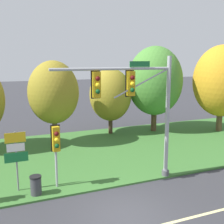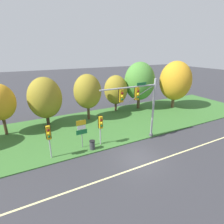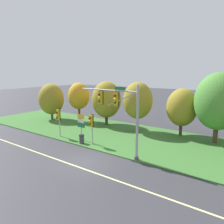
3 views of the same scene
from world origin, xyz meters
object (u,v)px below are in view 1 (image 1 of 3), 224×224
pedestrian_signal_near_kerb (56,143)px  trash_bin (36,185)px  route_sign_post (16,152)px  tree_mid_verge (53,93)px  tree_tall_centre (110,95)px  tree_furthest_back (222,81)px  tree_right_far (155,81)px  traffic_signal_mast (139,100)px

pedestrian_signal_near_kerb → trash_bin: size_ratio=3.46×
pedestrian_signal_near_kerb → route_sign_post: 1.94m
tree_mid_verge → trash_bin: bearing=-107.3°
trash_bin → tree_mid_verge: bearing=72.7°
route_sign_post → trash_bin: 1.83m
tree_tall_centre → trash_bin: bearing=-129.3°
tree_furthest_back → tree_right_far: bearing=157.3°
tree_tall_centre → tree_right_far: bearing=-8.6°
tree_tall_centre → trash_bin: size_ratio=6.06×
pedestrian_signal_near_kerb → trash_bin: (-1.09, -0.32, -1.87)m
pedestrian_signal_near_kerb → tree_furthest_back: 17.07m
traffic_signal_mast → tree_tall_centre: size_ratio=1.16×
route_sign_post → tree_mid_verge: bearing=65.5°
route_sign_post → tree_mid_verge: tree_mid_verge is taller
trash_bin → traffic_signal_mast: bearing=-4.5°
tree_tall_centre → route_sign_post: bearing=-134.4°
pedestrian_signal_near_kerb → route_sign_post: bearing=166.9°
tree_furthest_back → pedestrian_signal_near_kerb: bearing=-159.2°
tree_right_far → pedestrian_signal_near_kerb: bearing=-141.5°
tree_mid_verge → tree_right_far: tree_right_far is taller
traffic_signal_mast → tree_furthest_back: bearing=29.9°
pedestrian_signal_near_kerb → tree_furthest_back: tree_furthest_back is taller
tree_right_far → tree_tall_centre: bearing=171.4°
traffic_signal_mast → tree_furthest_back: size_ratio=0.86×
tree_right_far → trash_bin: size_ratio=8.08×
tree_mid_verge → tree_furthest_back: 14.60m
tree_furthest_back → tree_mid_verge: bearing=174.5°
tree_furthest_back → trash_bin: 18.51m
trash_bin → tree_furthest_back: bearing=20.5°
route_sign_post → tree_tall_centre: size_ratio=0.53×
pedestrian_signal_near_kerb → tree_tall_centre: bearing=54.1°
pedestrian_signal_near_kerb → route_sign_post: size_ratio=1.08×
traffic_signal_mast → tree_tall_centre: bearing=76.5°
tree_furthest_back → trash_bin: size_ratio=8.21×
traffic_signal_mast → tree_furthest_back: tree_furthest_back is taller
tree_furthest_back → trash_bin: (-16.93, -6.32, -4.01)m
tree_mid_verge → tree_tall_centre: tree_mid_verge is taller
pedestrian_signal_near_kerb → tree_right_far: bearing=38.5°
tree_right_far → trash_bin: (-11.49, -8.60, -4.01)m
traffic_signal_mast → tree_right_far: tree_right_far is taller
route_sign_post → pedestrian_signal_near_kerb: bearing=-13.1°
traffic_signal_mast → route_sign_post: bearing=169.0°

